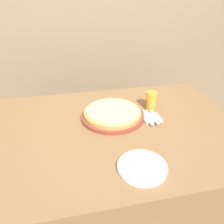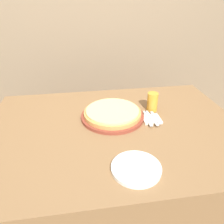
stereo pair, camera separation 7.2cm
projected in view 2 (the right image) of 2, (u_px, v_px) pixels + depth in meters
The scene contains 10 objects.
ground_plane at pixel (115, 206), 1.64m from camera, with size 12.00×12.00×0.00m, color #756047.
back_wall at pixel (95, 6), 1.97m from camera, with size 6.00×0.05×2.60m.
dining_table at pixel (115, 171), 1.47m from camera, with size 1.52×1.09×0.71m.
pizza_on_board at pixel (112, 114), 1.37m from camera, with size 0.40×0.40×0.06m.
beer_glass at pixel (152, 101), 1.44m from camera, with size 0.07×0.07×0.12m.
dinner_plate at pixel (136, 168), 0.98m from camera, with size 0.23×0.23×0.02m.
napkin_stack at pixel (151, 119), 1.36m from camera, with size 0.11×0.11×0.01m.
fork at pixel (148, 118), 1.35m from camera, with size 0.03×0.18×0.00m.
dinner_knife at pixel (152, 118), 1.35m from camera, with size 0.03×0.18×0.00m.
spoon at pixel (155, 118), 1.36m from camera, with size 0.02×0.16×0.00m.
Camera 2 is at (-0.19, -1.07, 1.42)m, focal length 35.00 mm.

